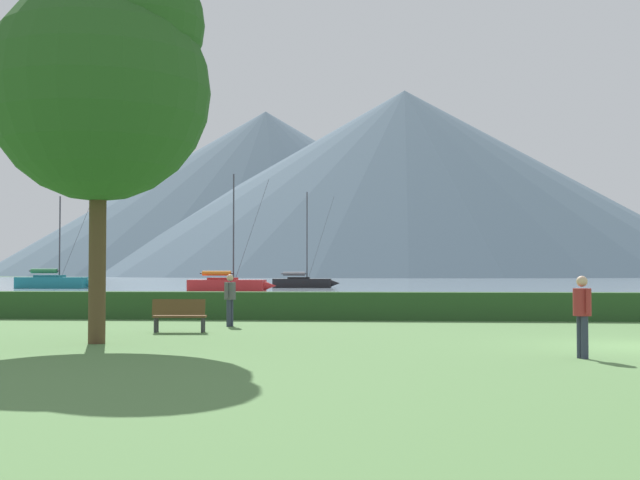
% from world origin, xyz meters
% --- Properties ---
extents(harbor_water, '(320.00, 246.00, 0.00)m').
position_xyz_m(harbor_water, '(0.00, 137.00, 0.00)').
color(harbor_water, '#8499A8').
rests_on(harbor_water, ground_plane).
extents(hedge_line, '(80.00, 1.20, 1.00)m').
position_xyz_m(hedge_line, '(0.00, 11.00, 0.50)').
color(hedge_line, '#284C23').
rests_on(hedge_line, ground_plane).
extents(sailboat_slip_1, '(7.23, 2.31, 10.34)m').
position_xyz_m(sailboat_slip_1, '(-15.98, 74.29, 0.61)').
color(sailboat_slip_1, black).
rests_on(sailboat_slip_1, harbor_water).
extents(sailboat_slip_4, '(7.63, 2.38, 10.22)m').
position_xyz_m(sailboat_slip_4, '(-20.44, 55.02, 0.64)').
color(sailboat_slip_4, red).
rests_on(sailboat_slip_4, harbor_water).
extents(sailboat_slip_5, '(8.72, 3.05, 9.56)m').
position_xyz_m(sailboat_slip_5, '(-41.22, 68.33, 0.71)').
color(sailboat_slip_5, '#19707A').
rests_on(sailboat_slip_5, harbor_water).
extents(park_bench_near_path, '(1.54, 0.60, 0.95)m').
position_xyz_m(park_bench_near_path, '(-12.00, 3.83, 0.53)').
color(park_bench_near_path, brown).
rests_on(park_bench_near_path, ground_plane).
extents(person_seated_viewer, '(0.36, 0.55, 1.65)m').
position_xyz_m(person_seated_viewer, '(-2.11, -2.98, 0.97)').
color(person_seated_viewer, '#2D3347').
rests_on(person_seated_viewer, ground_plane).
extents(person_standing_walker, '(0.36, 0.55, 1.65)m').
position_xyz_m(person_standing_walker, '(-11.09, 6.69, 0.97)').
color(person_standing_walker, '#2D3347').
rests_on(person_standing_walker, ground_plane).
extents(park_tree, '(5.43, 5.43, 9.55)m').
position_xyz_m(park_tree, '(-12.86, -0.20, 6.49)').
color(park_tree, '#4C3823').
rests_on(park_tree, ground_plane).
extents(distant_hill_west_ridge, '(254.47, 254.47, 75.12)m').
position_xyz_m(distant_hill_west_ridge, '(-2.92, 338.64, 37.56)').
color(distant_hill_west_ridge, '#425666').
rests_on(distant_hill_west_ridge, ground_plane).
extents(distant_hill_central_peak, '(244.74, 244.74, 74.52)m').
position_xyz_m(distant_hill_central_peak, '(-65.46, 377.29, 37.26)').
color(distant_hill_central_peak, '#425666').
rests_on(distant_hill_central_peak, ground_plane).
extents(distant_hill_east_ridge, '(272.62, 272.62, 40.12)m').
position_xyz_m(distant_hill_east_ridge, '(47.65, 418.61, 20.06)').
color(distant_hill_east_ridge, '#4C6070').
rests_on(distant_hill_east_ridge, ground_plane).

